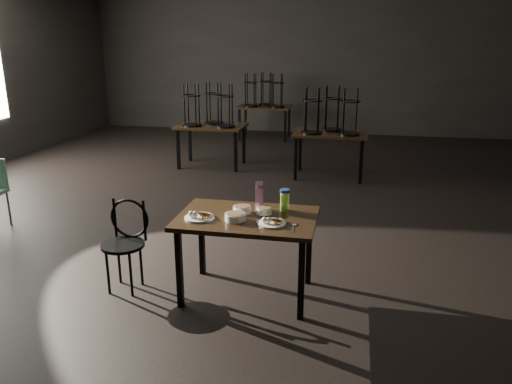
% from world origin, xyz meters
% --- Properties ---
extents(room, '(12.00, 12.04, 3.22)m').
position_xyz_m(room, '(-0.06, 0.01, 2.33)').
color(room, black).
rests_on(room, ground).
extents(main_table, '(1.20, 0.80, 0.75)m').
position_xyz_m(main_table, '(0.57, -2.24, 0.67)').
color(main_table, black).
rests_on(main_table, ground).
extents(plate_left, '(0.25, 0.25, 0.08)m').
position_xyz_m(plate_left, '(0.18, -2.37, 0.77)').
color(plate_left, white).
rests_on(plate_left, main_table).
extents(plate_right, '(0.24, 0.24, 0.08)m').
position_xyz_m(plate_right, '(0.81, -2.39, 0.77)').
color(plate_right, white).
rests_on(plate_right, main_table).
extents(bowl_near, '(0.16, 0.16, 0.06)m').
position_xyz_m(bowl_near, '(0.51, -2.16, 0.78)').
color(bowl_near, white).
rests_on(bowl_near, main_table).
extents(bowl_far, '(0.14, 0.14, 0.05)m').
position_xyz_m(bowl_far, '(0.70, -2.14, 0.78)').
color(bowl_far, white).
rests_on(bowl_far, main_table).
extents(bowl_big, '(0.18, 0.18, 0.06)m').
position_xyz_m(bowl_big, '(0.49, -2.36, 0.78)').
color(bowl_big, white).
rests_on(bowl_big, main_table).
extents(juice_carton, '(0.07, 0.07, 0.26)m').
position_xyz_m(juice_carton, '(0.64, -2.04, 0.87)').
color(juice_carton, '#811764').
rests_on(juice_carton, main_table).
extents(water_bottle, '(0.11, 0.11, 0.20)m').
position_xyz_m(water_bottle, '(0.87, -2.02, 0.85)').
color(water_bottle, '#A2E844').
rests_on(water_bottle, main_table).
extents(spoon, '(0.05, 0.20, 0.01)m').
position_xyz_m(spoon, '(1.00, -2.38, 0.75)').
color(spoon, silver).
rests_on(spoon, main_table).
extents(bentwood_chair, '(0.39, 0.39, 0.83)m').
position_xyz_m(bentwood_chair, '(-0.55, -2.31, 0.49)').
color(bentwood_chair, black).
rests_on(bentwood_chair, ground).
extents(bg_table_left, '(1.20, 0.80, 1.48)m').
position_xyz_m(bg_table_left, '(-1.07, 2.25, 0.78)').
color(bg_table_left, black).
rests_on(bg_table_left, ground).
extents(bg_table_right, '(1.20, 0.80, 1.48)m').
position_xyz_m(bg_table_right, '(1.05, 1.94, 0.78)').
color(bg_table_right, black).
rests_on(bg_table_right, ground).
extents(bg_table_far, '(1.20, 0.80, 1.48)m').
position_xyz_m(bg_table_far, '(-0.60, 4.99, 0.78)').
color(bg_table_far, black).
rests_on(bg_table_far, ground).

